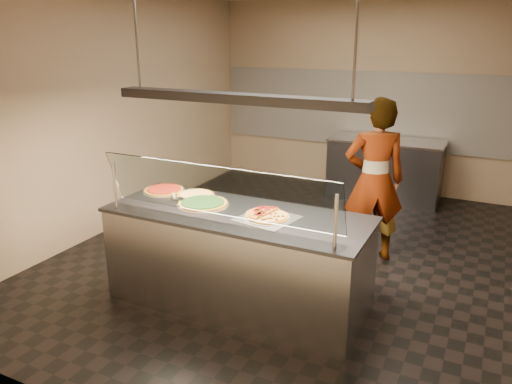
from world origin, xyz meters
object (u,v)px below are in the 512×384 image
at_px(half_pizza_sausage, 277,217).
at_px(pizza_spinach, 203,203).
at_px(prep_table, 385,169).
at_px(pizza_spatula, 178,197).
at_px(worker, 374,181).
at_px(pizza_cheese, 196,195).
at_px(heat_lamp_housing, 236,98).
at_px(serving_counter, 238,259).
at_px(pizza_tomato, 164,190).
at_px(sneeze_guard, 217,192).
at_px(perforated_tray, 267,218).
at_px(half_pizza_pepperoni, 258,213).

bearing_deg(half_pizza_sausage, pizza_spinach, 174.79).
xyz_separation_m(pizza_spinach, prep_table, (0.91, 3.80, -0.48)).
bearing_deg(pizza_spatula, worker, 44.51).
distance_m(pizza_spinach, pizza_cheese, 0.27).
bearing_deg(heat_lamp_housing, worker, 61.62).
relative_size(serving_counter, pizza_spatula, 8.63).
bearing_deg(pizza_cheese, half_pizza_sausage, -14.53).
relative_size(pizza_tomato, worker, 0.23).
bearing_deg(half_pizza_sausage, pizza_tomato, 169.44).
bearing_deg(sneeze_guard, serving_counter, 90.00).
xyz_separation_m(perforated_tray, half_pizza_pepperoni, (-0.09, 0.00, 0.03)).
distance_m(serving_counter, worker, 1.87).
xyz_separation_m(sneeze_guard, half_pizza_sausage, (0.40, 0.32, -0.27)).
xyz_separation_m(pizza_cheese, pizza_spatula, (-0.10, -0.16, 0.01)).
xyz_separation_m(half_pizza_pepperoni, pizza_cheese, (-0.81, 0.25, -0.02)).
relative_size(pizza_spatula, prep_table, 0.16).
xyz_separation_m(serving_counter, worker, (0.86, 1.59, 0.45)).
height_order(sneeze_guard, pizza_spatula, sneeze_guard).
distance_m(half_pizza_sausage, pizza_spinach, 0.79).
bearing_deg(serving_counter, sneeze_guard, -90.00).
xyz_separation_m(worker, heat_lamp_housing, (-0.86, -1.59, 1.03)).
relative_size(sneeze_guard, pizza_spatula, 7.77).
bearing_deg(serving_counter, prep_table, 82.31).
relative_size(pizza_spinach, pizza_cheese, 1.25).
xyz_separation_m(half_pizza_sausage, pizza_cheese, (-0.99, 0.26, -0.01)).
bearing_deg(half_pizza_sausage, heat_lamp_housing, 176.64).
xyz_separation_m(perforated_tray, heat_lamp_housing, (-0.31, 0.02, 1.01)).
distance_m(half_pizza_pepperoni, pizza_tomato, 1.21).
bearing_deg(half_pizza_sausage, pizza_spatula, 174.88).
relative_size(serving_counter, pizza_cheese, 6.11).
xyz_separation_m(pizza_spinach, pizza_spatula, (-0.30, 0.03, 0.01)).
bearing_deg(sneeze_guard, half_pizza_pepperoni, 56.39).
bearing_deg(heat_lamp_housing, half_pizza_pepperoni, -4.16).
bearing_deg(perforated_tray, pizza_tomato, 168.94).
height_order(half_pizza_pepperoni, half_pizza_sausage, half_pizza_pepperoni).
bearing_deg(prep_table, pizza_spinach, -103.44).
height_order(pizza_spinach, pizza_spatula, pizza_spatula).
xyz_separation_m(sneeze_guard, heat_lamp_housing, (-0.00, 0.34, 0.72)).
height_order(perforated_tray, pizza_spatula, pizza_spatula).
distance_m(sneeze_guard, worker, 2.14).
xyz_separation_m(half_pizza_sausage, worker, (0.46, 1.62, -0.04)).
height_order(half_pizza_pepperoni, prep_table, half_pizza_pepperoni).
height_order(pizza_tomato, worker, worker).
height_order(half_pizza_sausage, prep_table, half_pizza_sausage).
bearing_deg(pizza_cheese, sneeze_guard, -44.43).
distance_m(pizza_cheese, pizza_spatula, 0.19).
height_order(pizza_tomato, pizza_spatula, pizza_spatula).
height_order(pizza_spinach, pizza_tomato, pizza_spinach).
bearing_deg(pizza_spinach, prep_table, 76.56).
height_order(sneeze_guard, worker, worker).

